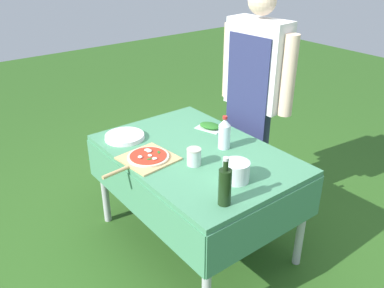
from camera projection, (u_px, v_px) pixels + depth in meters
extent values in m
plane|color=#2D5B1E|center=(195.00, 240.00, 3.01)|extent=(12.00, 12.00, 0.00)
cube|color=#478960|center=(196.00, 154.00, 2.69)|extent=(1.34, 0.92, 0.04)
cube|color=#478960|center=(136.00, 198.00, 2.50)|extent=(1.34, 0.01, 0.28)
cube|color=#478960|center=(245.00, 155.00, 3.01)|extent=(1.34, 0.01, 0.28)
cube|color=#478960|center=(144.00, 140.00, 3.23)|extent=(0.01, 0.92, 0.28)
cube|color=#478960|center=(270.00, 224.00, 2.28)|extent=(0.01, 0.92, 0.28)
cylinder|color=#B7B7BC|center=(104.00, 182.00, 3.06)|extent=(0.05, 0.05, 0.70)
cylinder|color=#B7B7BC|center=(207.00, 277.00, 2.20)|extent=(0.05, 0.05, 0.70)
cylinder|color=#B7B7BC|center=(189.00, 152.00, 3.50)|extent=(0.05, 0.05, 0.70)
cylinder|color=#B7B7BC|center=(302.00, 221.00, 2.64)|extent=(0.05, 0.05, 0.70)
cylinder|color=#333D56|center=(259.00, 158.00, 3.24)|extent=(0.12, 0.12, 0.86)
cylinder|color=#333D56|center=(243.00, 151.00, 3.35)|extent=(0.12, 0.12, 0.86)
cube|color=silver|center=(258.00, 64.00, 2.96)|extent=(0.48, 0.24, 0.64)
cube|color=navy|center=(246.00, 99.00, 3.00)|extent=(0.37, 0.04, 0.93)
cylinder|color=beige|center=(288.00, 76.00, 2.79)|extent=(0.10, 0.10, 0.57)
cylinder|color=beige|center=(230.00, 61.00, 3.15)|extent=(0.10, 0.10, 0.57)
sphere|color=beige|center=(262.00, 1.00, 2.76)|extent=(0.20, 0.20, 0.20)
cube|color=tan|center=(148.00, 158.00, 2.58)|extent=(0.34, 0.34, 0.01)
cylinder|color=tan|center=(116.00, 172.00, 2.43)|extent=(0.04, 0.19, 0.02)
cylinder|color=beige|center=(148.00, 157.00, 2.58)|extent=(0.27, 0.27, 0.01)
cylinder|color=red|center=(148.00, 156.00, 2.57)|extent=(0.23, 0.23, 0.00)
ellipsoid|color=white|center=(155.00, 158.00, 2.52)|extent=(0.04, 0.04, 0.01)
ellipsoid|color=white|center=(147.00, 150.00, 2.63)|extent=(0.04, 0.05, 0.01)
ellipsoid|color=white|center=(150.00, 155.00, 2.56)|extent=(0.03, 0.03, 0.01)
ellipsoid|color=white|center=(140.00, 157.00, 2.54)|extent=(0.04, 0.04, 0.01)
ellipsoid|color=white|center=(149.00, 151.00, 2.61)|extent=(0.05, 0.05, 0.01)
ellipsoid|color=#286B23|center=(148.00, 159.00, 2.52)|extent=(0.02, 0.03, 0.00)
ellipsoid|color=#286B23|center=(150.00, 159.00, 2.53)|extent=(0.02, 0.03, 0.00)
ellipsoid|color=#286B23|center=(159.00, 152.00, 2.61)|extent=(0.04, 0.03, 0.00)
cylinder|color=black|center=(225.00, 187.00, 2.11)|extent=(0.07, 0.07, 0.21)
cylinder|color=black|center=(226.00, 165.00, 2.05)|extent=(0.03, 0.03, 0.06)
cylinder|color=silver|center=(226.00, 159.00, 2.03)|extent=(0.03, 0.03, 0.02)
cylinder|color=silver|center=(224.00, 137.00, 2.69)|extent=(0.08, 0.08, 0.16)
cone|color=silver|center=(225.00, 122.00, 2.64)|extent=(0.08, 0.08, 0.05)
cylinder|color=#B22823|center=(225.00, 117.00, 2.63)|extent=(0.03, 0.03, 0.02)
cube|color=silver|center=(210.00, 128.00, 3.00)|extent=(0.22, 0.18, 0.01)
ellipsoid|color=#286B23|center=(210.00, 126.00, 2.99)|extent=(0.19, 0.15, 0.03)
cylinder|color=silver|center=(236.00, 171.00, 2.33)|extent=(0.16, 0.16, 0.12)
cylinder|color=white|center=(125.00, 138.00, 2.85)|extent=(0.28, 0.28, 0.00)
cylinder|color=white|center=(125.00, 138.00, 2.85)|extent=(0.28, 0.28, 0.00)
cylinder|color=white|center=(125.00, 137.00, 2.85)|extent=(0.28, 0.28, 0.00)
cylinder|color=white|center=(125.00, 136.00, 2.85)|extent=(0.27, 0.27, 0.00)
cylinder|color=white|center=(125.00, 136.00, 2.84)|extent=(0.27, 0.27, 0.00)
cylinder|color=white|center=(125.00, 135.00, 2.84)|extent=(0.27, 0.27, 0.00)
cylinder|color=silver|center=(194.00, 157.00, 2.50)|extent=(0.09, 0.09, 0.10)
cylinder|color=red|center=(194.00, 160.00, 2.51)|extent=(0.08, 0.08, 0.07)
cylinder|color=#B7B2A3|center=(194.00, 150.00, 2.48)|extent=(0.09, 0.09, 0.01)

